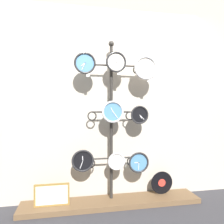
{
  "coord_description": "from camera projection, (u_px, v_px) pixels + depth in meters",
  "views": [
    {
      "loc": [
        -0.52,
        -2.27,
        1.19
      ],
      "look_at": [
        0.0,
        0.36,
        1.15
      ],
      "focal_mm": 35.0,
      "sensor_mm": 36.0,
      "label": 1
    }
  ],
  "objects": [
    {
      "name": "clock_bottom_left",
      "position": [
        83.0,
        161.0,
        2.58
      ],
      "size": [
        0.27,
        0.04,
        0.27
      ],
      "color": "black"
    },
    {
      "name": "clock_bottom_right",
      "position": [
        139.0,
        162.0,
        2.71
      ],
      "size": [
        0.26,
        0.04,
        0.26
      ],
      "color": "#4C84B2"
    },
    {
      "name": "low_shelf",
      "position": [
        112.0,
        202.0,
        2.69
      ],
      "size": [
        2.2,
        0.36,
        0.06
      ],
      "color": "brown",
      "rests_on": "ground_plane"
    },
    {
      "name": "price_tag_lower",
      "position": [
        149.0,
        81.0,
        2.71
      ],
      "size": [
        0.04,
        0.0,
        0.03
      ],
      "color": "white"
    },
    {
      "name": "shop_wall",
      "position": [
        109.0,
        93.0,
        2.88
      ],
      "size": [
        4.4,
        0.04,
        2.8
      ],
      "color": "#BCB2A3",
      "rests_on": "ground_plane"
    },
    {
      "name": "price_tag_upper",
      "position": [
        88.0,
        75.0,
        2.56
      ],
      "size": [
        0.04,
        0.0,
        0.03
      ],
      "color": "white"
    },
    {
      "name": "clock_top_right",
      "position": [
        146.0,
        68.0,
        2.7
      ],
      "size": [
        0.3,
        0.04,
        0.3
      ],
      "color": "silver"
    },
    {
      "name": "picture_frame",
      "position": [
        52.0,
        195.0,
        2.52
      ],
      "size": [
        0.4,
        0.02,
        0.26
      ],
      "color": "olive",
      "rests_on": "low_shelf"
    },
    {
      "name": "clock_bottom_center",
      "position": [
        116.0,
        161.0,
        2.65
      ],
      "size": [
        0.21,
        0.04,
        0.21
      ],
      "color": "silver"
    },
    {
      "name": "ground_plane",
      "position": [
        118.0,
        219.0,
        2.35
      ],
      "size": [
        12.0,
        12.0,
        0.0
      ],
      "primitive_type": "plane",
      "color": "#333338"
    },
    {
      "name": "clock_middle_right",
      "position": [
        140.0,
        115.0,
        2.72
      ],
      "size": [
        0.23,
        0.04,
        0.23
      ],
      "color": "black"
    },
    {
      "name": "clock_top_center",
      "position": [
        116.0,
        62.0,
        2.65
      ],
      "size": [
        0.25,
        0.04,
        0.25
      ],
      "color": "silver"
    },
    {
      "name": "vinyl_record",
      "position": [
        162.0,
        183.0,
        2.87
      ],
      "size": [
        0.3,
        0.01,
        0.3
      ],
      "color": "black",
      "rests_on": "low_shelf"
    },
    {
      "name": "clock_middle_center",
      "position": [
        113.0,
        112.0,
        2.63
      ],
      "size": [
        0.27,
        0.04,
        0.27
      ],
      "color": "#4C84B2"
    },
    {
      "name": "clock_top_left",
      "position": [
        85.0,
        63.0,
        2.55
      ],
      "size": [
        0.25,
        0.04,
        0.25
      ],
      "color": "#4C84B2"
    },
    {
      "name": "price_tag_mid",
      "position": [
        119.0,
        74.0,
        2.66
      ],
      "size": [
        0.04,
        0.0,
        0.03
      ],
      "color": "white"
    },
    {
      "name": "display_stand",
      "position": [
        111.0,
        147.0,
        2.74
      ],
      "size": [
        0.78,
        0.39,
        2.03
      ],
      "color": "#282623",
      "rests_on": "ground_plane"
    }
  ]
}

